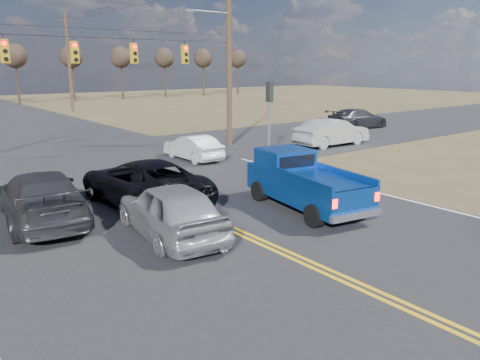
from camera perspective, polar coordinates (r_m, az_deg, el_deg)
ground at (r=10.17m, az=19.75°, el=-14.57°), size 160.00×160.00×0.00m
road_main at (r=17.17m, az=-9.45°, el=-2.28°), size 14.00×120.00×0.02m
road_cross at (r=24.33m, az=-18.54°, el=1.92°), size 120.00×12.00×0.02m
signal_gantry at (r=23.85m, az=-18.15°, el=13.99°), size 19.60×4.83×10.00m
utility_poles at (r=22.94m, az=-18.69°, el=14.40°), size 19.60×58.32×10.00m
treeline at (r=32.50m, az=-24.86°, el=14.31°), size 87.00×117.80×7.40m
pickup_truck at (r=15.77m, az=7.71°, el=-0.26°), size 2.65×5.19×1.86m
silver_suv at (r=13.20m, az=-8.49°, el=-3.59°), size 2.41×4.82×1.58m
black_suv at (r=16.47m, az=-11.71°, el=-0.24°), size 2.89×5.79×1.58m
white_car_queue at (r=24.04m, az=-5.76°, el=3.97°), size 1.36×3.87×1.27m
dgrey_car_queue at (r=15.52m, az=-23.07°, el=-1.92°), size 2.86×5.67×1.58m
cross_car_east_near at (r=28.72m, az=11.12°, el=5.75°), size 1.85×5.01×1.64m
cross_car_east_far at (r=37.13m, az=14.13°, el=7.27°), size 2.42×5.38×1.53m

